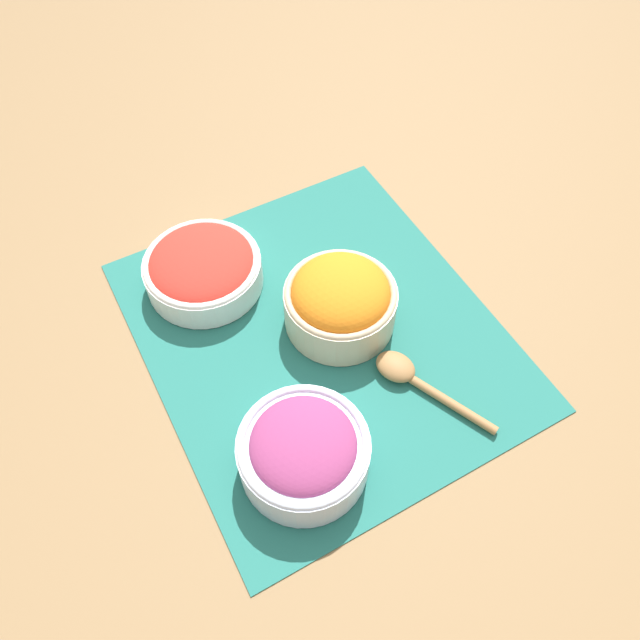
{
  "coord_description": "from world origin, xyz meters",
  "views": [
    {
      "loc": [
        -0.43,
        0.23,
        0.74
      ],
      "look_at": [
        0.0,
        0.0,
        0.03
      ],
      "focal_mm": 35.0,
      "sensor_mm": 36.0,
      "label": 1
    }
  ],
  "objects_px": {
    "wooden_spoon": "(409,376)",
    "tomato_bowl": "(203,268)",
    "onion_bowl": "(304,451)",
    "carrot_bowl": "(340,300)"
  },
  "relations": [
    {
      "from": "wooden_spoon",
      "to": "carrot_bowl",
      "type": "bearing_deg",
      "value": 14.07
    },
    {
      "from": "tomato_bowl",
      "to": "onion_bowl",
      "type": "height_order",
      "value": "onion_bowl"
    },
    {
      "from": "onion_bowl",
      "to": "tomato_bowl",
      "type": "bearing_deg",
      "value": -0.88
    },
    {
      "from": "onion_bowl",
      "to": "wooden_spoon",
      "type": "xyz_separation_m",
      "value": [
        0.04,
        -0.18,
        -0.03
      ]
    },
    {
      "from": "carrot_bowl",
      "to": "tomato_bowl",
      "type": "bearing_deg",
      "value": 42.17
    },
    {
      "from": "onion_bowl",
      "to": "wooden_spoon",
      "type": "relative_size",
      "value": 0.9
    },
    {
      "from": "wooden_spoon",
      "to": "tomato_bowl",
      "type": "bearing_deg",
      "value": 31.31
    },
    {
      "from": "tomato_bowl",
      "to": "onion_bowl",
      "type": "bearing_deg",
      "value": 179.12
    },
    {
      "from": "tomato_bowl",
      "to": "wooden_spoon",
      "type": "relative_size",
      "value": 0.97
    },
    {
      "from": "tomato_bowl",
      "to": "wooden_spoon",
      "type": "bearing_deg",
      "value": -148.69
    }
  ]
}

